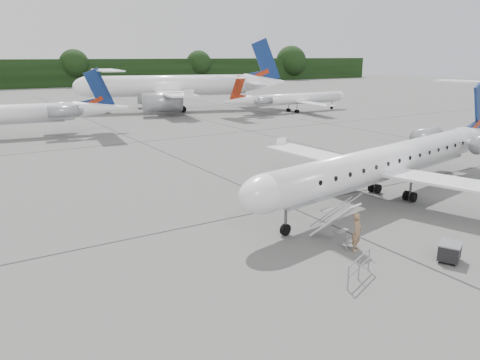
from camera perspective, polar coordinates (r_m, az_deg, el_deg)
ground at (r=28.25m, az=18.23°, el=-4.54°), size 320.00×320.00×0.00m
treeline at (r=148.37m, az=-24.29°, el=11.73°), size 260.00×4.00×8.00m
main_regional_jet at (r=30.95m, az=17.56°, el=4.01°), size 30.81×24.51×7.12m
airstair at (r=23.71m, az=11.42°, el=-4.94°), size 1.25×2.50×2.23m
passenger at (r=23.05m, az=14.08°, el=-6.16°), size 0.81×0.71×1.87m
safety_railing at (r=20.36m, az=14.30°, el=-10.42°), size 2.07×0.90×1.00m
baggage_cart at (r=23.41m, az=24.19°, el=-7.98°), size 1.35×1.25×0.93m
bg_narrowbody at (r=79.73m, az=-8.54°, el=12.51°), size 38.06×31.84×11.75m
bg_regional_right at (r=78.28m, az=6.99°, el=10.45°), size 23.38×16.94×6.09m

